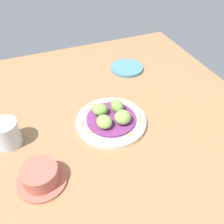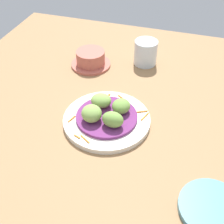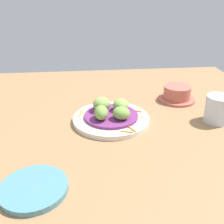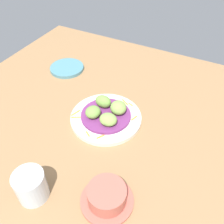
% 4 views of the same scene
% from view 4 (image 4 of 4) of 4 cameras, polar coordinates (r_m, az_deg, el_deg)
% --- Properties ---
extents(table_surface, '(1.10, 1.10, 0.02)m').
position_cam_4_polar(table_surface, '(0.81, -3.57, -3.28)').
color(table_surface, '#936D47').
rests_on(table_surface, ground).
extents(main_plate, '(0.23, 0.23, 0.01)m').
position_cam_4_polar(main_plate, '(0.81, -1.39, -1.34)').
color(main_plate, silver).
rests_on(main_plate, table_surface).
extents(cabbage_bed, '(0.16, 0.16, 0.01)m').
position_cam_4_polar(cabbage_bed, '(0.81, -1.41, -0.76)').
color(cabbage_bed, '#702D6B').
rests_on(cabbage_bed, main_plate).
extents(carrot_garnish, '(0.20, 0.20, 0.00)m').
position_cam_4_polar(carrot_garnish, '(0.81, -2.19, -1.06)').
color(carrot_garnish, orange).
rests_on(carrot_garnish, main_plate).
extents(guac_scoop_left, '(0.06, 0.04, 0.04)m').
position_cam_4_polar(guac_scoop_left, '(0.82, -2.02, 2.43)').
color(guac_scoop_left, '#759E47').
rests_on(guac_scoop_left, cabbage_bed).
extents(guac_scoop_center, '(0.06, 0.06, 0.04)m').
position_cam_4_polar(guac_scoop_center, '(0.79, -4.37, -0.02)').
color(guac_scoop_center, '#759E47').
rests_on(guac_scoop_center, cabbage_bed).
extents(guac_scoop_right, '(0.06, 0.05, 0.04)m').
position_cam_4_polar(guac_scoop_right, '(0.76, -0.81, -1.64)').
color(guac_scoop_right, '#84A851').
rests_on(guac_scoop_right, cabbage_bed).
extents(guac_scoop_back, '(0.07, 0.07, 0.04)m').
position_cam_4_polar(guac_scoop_back, '(0.79, 1.46, 1.01)').
color(guac_scoop_back, '#84A851').
rests_on(guac_scoop_back, cabbage_bed).
extents(side_plate_small, '(0.14, 0.14, 0.01)m').
position_cam_4_polar(side_plate_small, '(1.06, -10.29, 9.88)').
color(side_plate_small, teal).
rests_on(side_plate_small, table_surface).
extents(terracotta_bowl, '(0.13, 0.13, 0.05)m').
position_cam_4_polar(terracotta_bowl, '(0.63, -1.18, -18.80)').
color(terracotta_bowl, '#B75B4C').
rests_on(terracotta_bowl, table_surface).
extents(water_glass, '(0.08, 0.08, 0.08)m').
position_cam_4_polar(water_glass, '(0.65, -18.09, -15.81)').
color(water_glass, silver).
rests_on(water_glass, table_surface).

